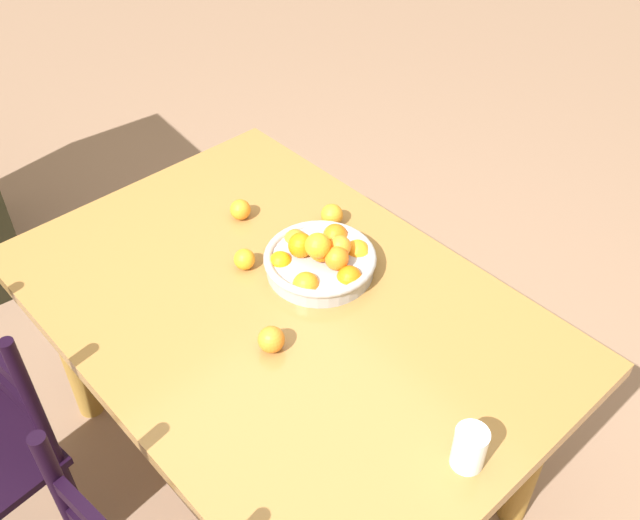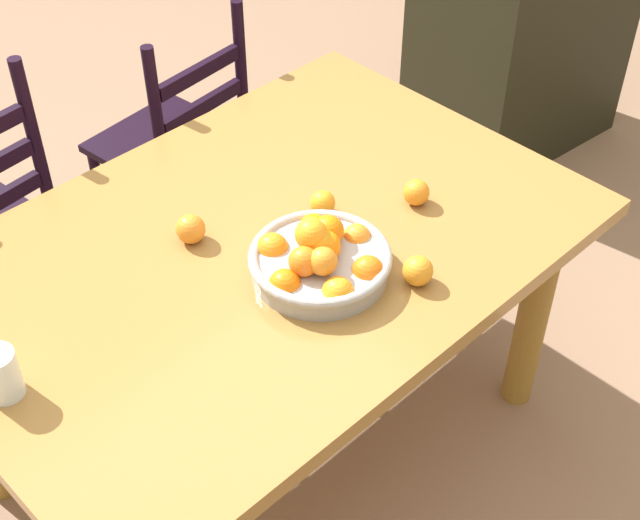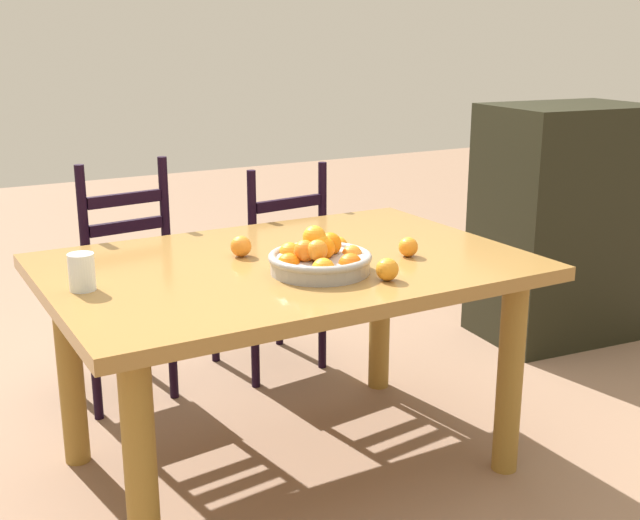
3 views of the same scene
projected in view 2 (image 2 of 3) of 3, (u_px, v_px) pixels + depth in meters
ground_plane at (271, 438)px, 2.61m from camera, size 12.00×12.00×0.00m
dining_table at (262, 277)px, 2.18m from camera, size 1.52×1.04×0.74m
chair_by_cabinet at (178, 149)px, 2.91m from camera, size 0.45×0.45×0.93m
cabinet at (525, 4)px, 3.40m from camera, size 0.79×0.59×1.13m
fruit_bowl at (320, 259)px, 2.00m from camera, size 0.32×0.32×0.15m
orange_loose_0 at (191, 229)px, 2.10m from camera, size 0.07×0.07×0.07m
orange_loose_1 at (323, 203)px, 2.18m from camera, size 0.06×0.06×0.06m
orange_loose_2 at (416, 192)px, 2.20m from camera, size 0.06×0.06×0.06m
orange_loose_3 at (418, 271)px, 1.99m from camera, size 0.07×0.07×0.07m
drinking_glass at (1, 374)px, 1.74m from camera, size 0.08×0.08×0.11m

